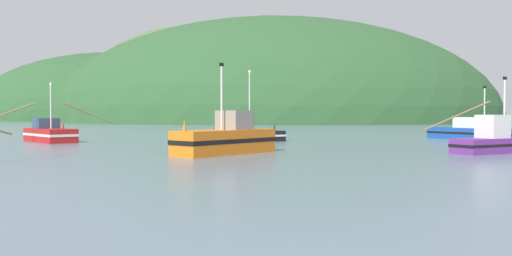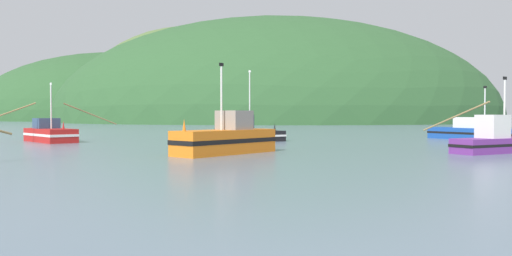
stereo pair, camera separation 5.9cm
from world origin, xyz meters
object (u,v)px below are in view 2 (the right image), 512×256
object	(u,v)px
fishing_boat_purple	(500,141)
fishing_boat_black	(246,132)
fishing_boat_orange	(226,139)
fishing_boat_blue	(477,132)
fishing_boat_red	(50,133)

from	to	relation	value
fishing_boat_purple	fishing_boat_black	world-z (taller)	fishing_boat_black
fishing_boat_purple	fishing_boat_orange	size ratio (longest dim) A/B	1.59
fishing_boat_purple	fishing_boat_black	xyz separation A→B (m)	(-17.38, 16.18, -0.00)
fishing_boat_orange	fishing_boat_black	distance (m)	18.13
fishing_boat_blue	fishing_boat_purple	bearing A→B (deg)	-49.74
fishing_boat_red	fishing_boat_black	distance (m)	17.86
fishing_boat_blue	fishing_boat_black	bearing A→B (deg)	-124.99
fishing_boat_red	fishing_boat_black	xyz separation A→B (m)	(16.86, 5.90, -0.01)
fishing_boat_red	fishing_boat_blue	world-z (taller)	fishing_boat_red
fishing_boat_purple	fishing_boat_red	bearing A→B (deg)	132.44
fishing_boat_red	fishing_boat_purple	xyz separation A→B (m)	(34.24, -10.29, -0.01)
fishing_boat_blue	fishing_boat_red	bearing A→B (deg)	-115.78
fishing_boat_red	fishing_boat_black	size ratio (longest dim) A/B	0.94
fishing_boat_black	fishing_boat_blue	xyz separation A→B (m)	(21.88, -0.47, 0.00)
fishing_boat_orange	fishing_boat_blue	size ratio (longest dim) A/B	0.73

